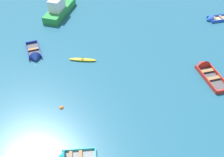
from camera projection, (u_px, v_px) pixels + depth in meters
name	position (u px, v px, depth m)	size (l,w,h in m)	color
rowboat_red_back_row_center	(205.00, 69.00, 25.53)	(2.00, 4.61, 1.42)	#4C4C51
kayak_yellow_far_left	(83.00, 60.00, 26.77)	(2.90, 1.13, 0.27)	yellow
motor_launch_green_far_back	(61.00, 7.00, 34.03)	(4.54, 7.20, 2.74)	#288C3D
rowboat_blue_outer_left	(213.00, 19.00, 32.89)	(3.85, 1.66, 1.22)	beige
rowboat_deep_blue_back_row_right	(35.00, 56.00, 27.20)	(2.03, 3.86, 1.24)	#4C4C51
rowboat_turquoise_cluster_inner	(68.00, 157.00, 18.45)	(2.89, 1.21, 0.96)	gray
mooring_buoy_midfield	(61.00, 108.00, 22.05)	(0.37, 0.37, 0.37)	orange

